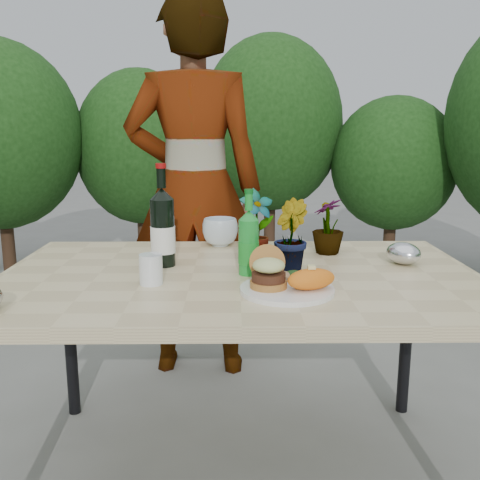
{
  "coord_description": "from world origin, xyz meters",
  "views": [
    {
      "loc": [
        -0.02,
        -1.73,
        1.23
      ],
      "look_at": [
        0.0,
        -0.08,
        0.88
      ],
      "focal_mm": 40.0,
      "sensor_mm": 36.0,
      "label": 1
    }
  ],
  "objects_px": {
    "dinner_plate": "(287,290)",
    "wine_bottle": "(163,229)",
    "patio_table": "(240,289)",
    "person": "(194,189)"
  },
  "relations": [
    {
      "from": "dinner_plate",
      "to": "wine_bottle",
      "type": "bearing_deg",
      "value": 142.09
    },
    {
      "from": "patio_table",
      "to": "dinner_plate",
      "type": "distance_m",
      "value": 0.26
    },
    {
      "from": "patio_table",
      "to": "wine_bottle",
      "type": "distance_m",
      "value": 0.34
    },
    {
      "from": "patio_table",
      "to": "person",
      "type": "relative_size",
      "value": 0.86
    },
    {
      "from": "patio_table",
      "to": "person",
      "type": "height_order",
      "value": "person"
    },
    {
      "from": "wine_bottle",
      "to": "person",
      "type": "distance_m",
      "value": 0.79
    },
    {
      "from": "dinner_plate",
      "to": "person",
      "type": "distance_m",
      "value": 1.17
    },
    {
      "from": "patio_table",
      "to": "wine_bottle",
      "type": "height_order",
      "value": "wine_bottle"
    },
    {
      "from": "dinner_plate",
      "to": "wine_bottle",
      "type": "distance_m",
      "value": 0.53
    },
    {
      "from": "patio_table",
      "to": "dinner_plate",
      "type": "relative_size",
      "value": 5.71
    }
  ]
}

